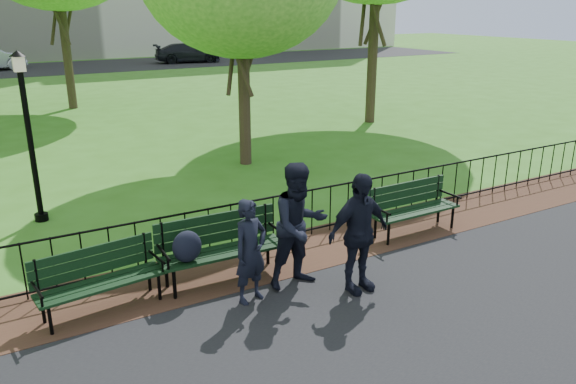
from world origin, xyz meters
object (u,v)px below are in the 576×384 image
park_bench_left_a (98,273)px  person_left (250,251)px  person_mid (300,226)px  park_bench_main (207,243)px  lamppost (29,132)px  person_right (359,233)px  sedan_dark (187,53)px  park_bench_right_a (412,202)px

park_bench_left_a → person_left: (1.91, -0.83, 0.21)m
park_bench_left_a → person_left: 2.09m
person_mid → park_bench_main: bearing=147.7°
lamppost → person_left: lamppost is taller
lamppost → person_right: lamppost is taller
person_right → lamppost: bearing=121.0°
person_mid → person_left: bearing=-176.8°
park_bench_main → person_right: (1.82, -1.27, 0.23)m
person_left → sedan_dark: bearing=55.7°
person_right → sedan_dark: bearing=70.4°
person_mid → sedan_dark: person_mid is taller
park_bench_left_a → person_right: 3.66m
park_bench_left_a → park_bench_right_a: park_bench_right_a is taller
person_left → person_right: (1.49, -0.50, 0.14)m
lamppost → person_right: 6.56m
park_bench_left_a → person_left: bearing=-30.4°
park_bench_left_a → person_right: size_ratio=0.99×
lamppost → person_left: (2.16, -4.88, -1.01)m
park_bench_main → sedan_dark: 35.12m
park_bench_main → person_right: size_ratio=1.09×
park_bench_main → person_right: bearing=-33.1°
person_right → park_bench_main: bearing=142.2°
park_bench_main → person_mid: 1.40m
park_bench_left_a → sedan_dark: 35.63m
lamppost → park_bench_main: bearing=-66.2°
park_bench_main → person_left: (0.34, -0.77, 0.09)m
sedan_dark → person_mid: bearing=171.3°
sedan_dark → person_left: bearing=170.1°
park_bench_right_a → sedan_dark: (7.96, 32.96, 0.12)m
person_right → sedan_dark: person_right is taller
park_bench_left_a → sedan_dark: bearing=60.8°
person_right → person_left: bearing=158.5°
lamppost → person_right: size_ratio=1.82×
lamppost → person_mid: (2.99, -4.81, -0.81)m
park_bench_right_a → person_right: 2.60m
park_bench_main → sedan_dark: sedan_dark is taller
lamppost → sedan_dark: 32.05m
sedan_dark → lamppost: bearing=163.6°
park_bench_main → sedan_dark: size_ratio=0.41×
person_mid → person_right: (0.65, -0.57, -0.05)m
park_bench_left_a → lamppost: lamppost is taller
person_mid → person_right: size_ratio=1.06×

